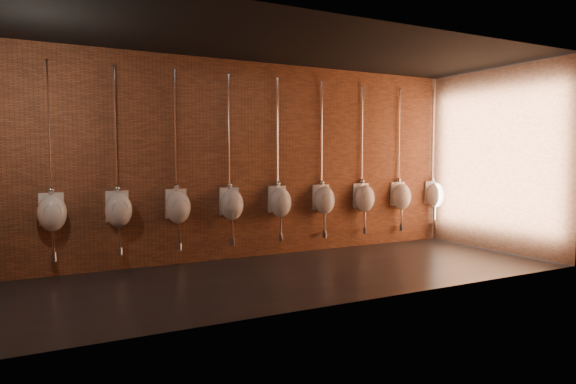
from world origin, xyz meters
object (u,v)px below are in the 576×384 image
at_px(urinal_5, 280,201).
at_px(urinal_7, 364,198).
at_px(urinal_6, 324,199).
at_px(urinal_4, 232,204).
at_px(urinal_8, 401,196).
at_px(urinal_9, 435,194).
at_px(urinal_3, 178,206).
at_px(urinal_1, 52,212).
at_px(urinal_2, 118,209).

distance_m(urinal_5, urinal_7, 1.74).
xyz_separation_m(urinal_6, urinal_7, (0.87, 0.00, 0.00)).
bearing_deg(urinal_5, urinal_7, 0.00).
bearing_deg(urinal_6, urinal_4, 180.00).
bearing_deg(urinal_8, urinal_9, 0.00).
xyz_separation_m(urinal_5, urinal_9, (3.47, 0.00, 0.00)).
xyz_separation_m(urinal_3, urinal_4, (0.87, 0.00, 0.00)).
relative_size(urinal_1, urinal_8, 1.00).
relative_size(urinal_1, urinal_5, 1.00).
bearing_deg(urinal_8, urinal_5, 180.00).
bearing_deg(urinal_5, urinal_8, 0.00).
distance_m(urinal_4, urinal_6, 1.74).
height_order(urinal_2, urinal_3, same).
xyz_separation_m(urinal_4, urinal_9, (4.34, 0.00, 0.00)).
distance_m(urinal_6, urinal_8, 1.74).
distance_m(urinal_1, urinal_9, 6.95).
height_order(urinal_3, urinal_6, same).
distance_m(urinal_5, urinal_8, 2.61).
relative_size(urinal_1, urinal_7, 1.00).
xyz_separation_m(urinal_3, urinal_9, (5.21, 0.00, 0.00)).
distance_m(urinal_7, urinal_9, 1.74).
bearing_deg(urinal_6, urinal_8, 0.00).
bearing_deg(urinal_6, urinal_5, 180.00).
distance_m(urinal_3, urinal_6, 2.61).
bearing_deg(urinal_7, urinal_1, 180.00).
xyz_separation_m(urinal_6, urinal_8, (1.74, 0.00, 0.00)).
bearing_deg(urinal_4, urinal_1, 180.00).
xyz_separation_m(urinal_2, urinal_9, (6.08, 0.00, 0.00)).
relative_size(urinal_2, urinal_5, 1.00).
bearing_deg(urinal_4, urinal_2, 180.00).
bearing_deg(urinal_2, urinal_5, 0.00).
relative_size(urinal_5, urinal_6, 1.00).
height_order(urinal_7, urinal_8, same).
distance_m(urinal_1, urinal_3, 1.74).
bearing_deg(urinal_3, urinal_1, 180.00).
bearing_deg(urinal_6, urinal_1, 180.00).
relative_size(urinal_5, urinal_8, 1.00).
height_order(urinal_6, urinal_7, same).
bearing_deg(urinal_8, urinal_7, 180.00).
distance_m(urinal_2, urinal_9, 6.08).
height_order(urinal_3, urinal_8, same).
relative_size(urinal_1, urinal_4, 1.00).
xyz_separation_m(urinal_4, urinal_7, (2.61, 0.00, 0.00)).
bearing_deg(urinal_1, urinal_2, 0.00).
bearing_deg(urinal_2, urinal_6, 0.00).
xyz_separation_m(urinal_5, urinal_6, (0.87, 0.00, 0.00)).
relative_size(urinal_2, urinal_6, 1.00).
bearing_deg(urinal_2, urinal_4, 0.00).
xyz_separation_m(urinal_5, urinal_8, (2.61, 0.00, 0.00)).
height_order(urinal_5, urinal_7, same).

